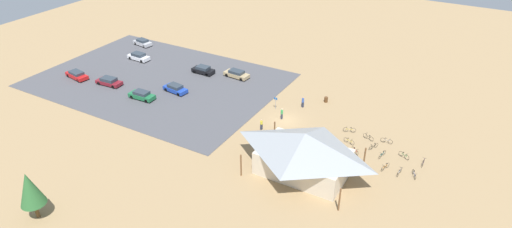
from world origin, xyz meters
name	(u,v)px	position (x,y,z in m)	size (l,w,h in m)	color
ground	(285,121)	(0.00, 0.00, 0.00)	(160.00, 160.00, 0.00)	#9E7F56
parking_lot_asphalt	(158,80)	(26.29, -1.50, 0.03)	(42.89, 30.01, 0.05)	#4C4C51
bike_pavilion	(304,151)	(-7.63, 10.28, 3.25)	(13.29, 9.42, 5.81)	beige
trash_bin	(326,100)	(-3.20, -8.73, 0.45)	(0.60, 0.60, 0.90)	brown
lot_sign	(276,101)	(2.93, -2.50, 1.41)	(0.56, 0.08, 2.20)	#99999E
pine_west	(30,189)	(14.71, 32.36, 3.94)	(2.73, 2.73, 6.00)	brown
bicycle_yellow_mid_cluster	(349,130)	(-9.65, -1.73, 0.40)	(1.74, 0.72, 0.87)	black
bicycle_black_near_sign	(368,137)	(-12.65, -1.19, 0.38)	(1.65, 0.68, 0.87)	black
bicycle_green_back_row	(404,155)	(-18.13, 0.86, 0.39)	(1.54, 0.81, 0.86)	black
bicycle_red_near_porch	(355,151)	(-12.07, 2.91, 0.35)	(1.28, 1.19, 0.79)	black
bicycle_blue_yard_center	(414,174)	(-20.21, 4.27, 0.35)	(0.78, 1.60, 0.76)	black
bicycle_orange_yard_right	(385,167)	(-16.65, 4.58, 0.39)	(0.68, 1.70, 0.84)	black
bicycle_teal_edge_south	(382,154)	(-15.56, 2.03, 0.39)	(0.54, 1.78, 0.84)	black
bicycle_silver_lone_east	(387,141)	(-15.17, -1.55, 0.38)	(1.71, 0.48, 0.84)	black
bicycle_purple_edge_north	(423,162)	(-20.71, 1.15, 0.36)	(0.48, 1.77, 0.81)	black
bicycle_white_front_row	(399,172)	(-18.49, 4.75, 0.38)	(0.48, 1.73, 0.86)	black
bicycle_yellow_yard_left	(349,141)	(-10.60, 1.15, 0.38)	(1.71, 0.61, 0.89)	black
bicycle_black_lone_west	(374,146)	(-13.97, 0.68, 0.36)	(0.82, 1.56, 0.80)	black
car_green_second_row	(142,95)	(23.83, 5.46, 0.75)	(4.58, 1.93, 1.40)	#1E6B3D
car_tan_near_entry	(237,74)	(14.57, -9.47, 0.73)	(4.87, 2.17, 1.36)	tan
car_black_aisle_side	(203,70)	(20.90, -7.91, 0.74)	(4.22, 1.90, 1.40)	black
car_silver_mid_lot	(143,42)	(40.54, -13.15, 0.74)	(4.45, 2.48, 1.38)	#BCBCC1
car_red_end_stall	(77,75)	(39.66, 5.23, 0.72)	(5.01, 2.61, 1.34)	red
car_maroon_far_end	(109,81)	(32.52, 4.31, 0.73)	(4.88, 2.20, 1.37)	maroon
car_blue_by_curb	(175,88)	(20.55, 0.74, 0.74)	(4.58, 2.30, 1.39)	#1E42B2
car_white_front_row	(139,57)	(35.76, -6.73, 0.77)	(4.66, 1.99, 1.47)	white
visitor_at_bikes	(261,124)	(1.91, 3.99, 0.91)	(0.36, 0.36, 1.73)	#2D3347
visitor_crossing_yard	(303,102)	(-0.58, -5.26, 0.97)	(0.38, 0.36, 1.84)	#2D3347
visitor_by_pavilion	(282,113)	(0.68, -0.25, 0.96)	(0.36, 0.37, 1.83)	#2D3347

